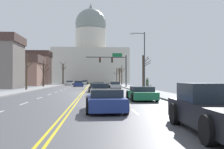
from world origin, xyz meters
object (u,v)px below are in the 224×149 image
Objects in this scene: sedan_near_05 at (105,101)px; pedestrian_00 at (147,84)px; sedan_near_00 at (115,85)px; sedan_oncoming_01 at (70,83)px; sedan_near_02 at (97,87)px; sedan_near_01 at (98,86)px; sedan_oncoming_02 at (84,83)px; sedan_near_03 at (100,90)px; bicycle_parked at (150,88)px; sedan_oncoming_03 at (85,82)px; pickup_truck_near_06 at (219,110)px; street_lamp_right at (143,56)px; sedan_near_04 at (141,93)px; signal_gantry at (115,63)px; sedan_oncoming_00 at (79,84)px.

pedestrian_00 is (6.01, 18.11, 0.54)m from sedan_near_05.
sedan_near_00 is 1.01× the size of sedan_oncoming_01.
sedan_near_05 is at bearing -89.30° from sedan_near_02.
sedan_oncoming_02 is at bearing 95.46° from sedan_near_01.
sedan_oncoming_02 is (-3.71, 51.52, -0.03)m from sedan_near_03.
sedan_oncoming_01 is at bearing 110.55° from bicycle_parked.
bicycle_parked is (0.73, 1.76, -0.61)m from pedestrian_00.
sedan_oncoming_03 is at bearing 99.37° from pedestrian_00.
sedan_near_00 reaches higher than bicycle_parked.
pickup_truck_near_06 is (3.70, -26.02, 0.13)m from sedan_near_02.
street_lamp_right is 1.83× the size of sedan_oncoming_03.
sedan_near_01 reaches higher than sedan_near_04.
street_lamp_right is at bearing -80.40° from signal_gantry.
street_lamp_right is 1.76× the size of sedan_near_03.
sedan_near_01 is 0.98× the size of sedan_oncoming_03.
sedan_oncoming_01 reaches higher than bicycle_parked.
sedan_oncoming_00 is 1.03× the size of sedan_oncoming_03.
sedan_near_01 is at bearing -77.18° from sedan_oncoming_00.
sedan_oncoming_01 is 2.57× the size of pedestrian_00.
signal_gantry is at bearing 98.23° from pedestrian_00.
sedan_near_04 is at bearing -84.38° from sedan_oncoming_03.
pickup_truck_near_06 is (0.23, -12.55, 0.17)m from sedan_near_04.
sedan_near_02 is at bearing -79.28° from sedan_oncoming_01.
street_lamp_right is at bearing -66.60° from sedan_oncoming_00.
sedan_near_05 is at bearing -114.74° from sedan_near_04.
signal_gantry is 4.60× the size of pedestrian_00.
sedan_near_05 is at bearing -105.96° from street_lamp_right.
pickup_truck_near_06 is 1.22× the size of sedan_oncoming_03.
signal_gantry is 1.78× the size of sedan_oncoming_00.
pickup_truck_near_06 is 25.64m from bicycle_parked.
sedan_oncoming_03 reaches higher than sedan_near_02.
sedan_near_03 is (-3.34, -22.77, -4.21)m from signal_gantry.
sedan_near_03 is 1.04× the size of sedan_oncoming_03.
sedan_near_02 is 26.28m from pickup_truck_near_06.
bicycle_parked is (3.63, -12.45, -0.07)m from sedan_near_00.
sedan_near_01 is 18.02m from sedan_oncoming_00.
sedan_oncoming_00 is at bearing 101.03° from sedan_near_04.
street_lamp_right reaches higher than sedan_near_05.
sedan_oncoming_03 is 57.53m from bicycle_parked.
sedan_near_00 is 13.57m from sedan_oncoming_00.
sedan_near_05 is 2.42× the size of bicycle_parked.
pickup_truck_near_06 is 23.81m from pedestrian_00.
pedestrian_00 is at bearing -20.60° from sedan_near_02.
sedan_oncoming_03 is 59.14m from pedestrian_00.
sedan_near_00 is 1.03× the size of sedan_oncoming_03.
sedan_oncoming_01 is at bearing 117.03° from signal_gantry.
signal_gantry is at bearing 90.09° from pickup_truck_near_06.
pickup_truck_near_06 reaches higher than bicycle_parked.
pickup_truck_near_06 is 1.19× the size of sedan_oncoming_00.
sedan_near_02 reaches higher than sedan_oncoming_01.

